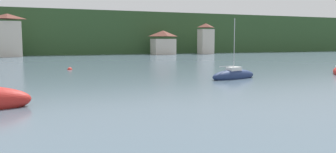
{
  "coord_description": "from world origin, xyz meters",
  "views": [
    {
      "loc": [
        -8.69,
        23.49,
        3.67
      ],
      "look_at": [
        0.0,
        44.95,
        1.29
      ],
      "focal_mm": 36.91,
      "sensor_mm": 36.0,
      "label": 1
    }
  ],
  "objects_px": {
    "shore_building_westcentral": "(8,36)",
    "mooring_buoy_near": "(70,70)",
    "shore_building_eastcentral": "(206,39)",
    "shore_building_central": "(163,43)",
    "sailboat_mid_0": "(234,75)"
  },
  "relations": [
    {
      "from": "shore_building_eastcentral",
      "to": "sailboat_mid_0",
      "type": "bearing_deg",
      "value": -115.88
    },
    {
      "from": "shore_building_westcentral",
      "to": "mooring_buoy_near",
      "type": "height_order",
      "value": "shore_building_westcentral"
    },
    {
      "from": "shore_building_central",
      "to": "shore_building_eastcentral",
      "type": "bearing_deg",
      "value": -2.77
    },
    {
      "from": "shore_building_eastcentral",
      "to": "mooring_buoy_near",
      "type": "distance_m",
      "value": 59.84
    },
    {
      "from": "shore_building_westcentral",
      "to": "shore_building_eastcentral",
      "type": "distance_m",
      "value": 51.34
    },
    {
      "from": "shore_building_central",
      "to": "mooring_buoy_near",
      "type": "bearing_deg",
      "value": -124.62
    },
    {
      "from": "shore_building_central",
      "to": "sailboat_mid_0",
      "type": "bearing_deg",
      "value": -104.85
    },
    {
      "from": "shore_building_eastcentral",
      "to": "mooring_buoy_near",
      "type": "bearing_deg",
      "value": -135.16
    },
    {
      "from": "shore_building_westcentral",
      "to": "sailboat_mid_0",
      "type": "relative_size",
      "value": 1.6
    },
    {
      "from": "mooring_buoy_near",
      "to": "shore_building_central",
      "type": "bearing_deg",
      "value": 55.38
    },
    {
      "from": "shore_building_central",
      "to": "sailboat_mid_0",
      "type": "height_order",
      "value": "shore_building_central"
    },
    {
      "from": "shore_building_westcentral",
      "to": "mooring_buoy_near",
      "type": "bearing_deg",
      "value": -77.93
    },
    {
      "from": "shore_building_central",
      "to": "shore_building_eastcentral",
      "type": "distance_m",
      "value": 12.89
    },
    {
      "from": "shore_building_westcentral",
      "to": "sailboat_mid_0",
      "type": "height_order",
      "value": "shore_building_westcentral"
    },
    {
      "from": "sailboat_mid_0",
      "to": "shore_building_eastcentral",
      "type": "bearing_deg",
      "value": 50.21
    }
  ]
}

